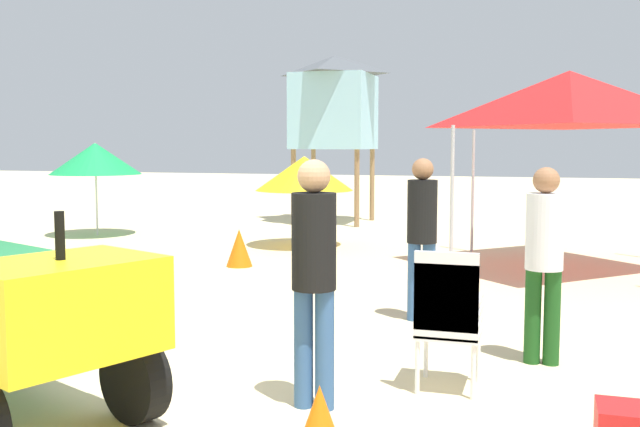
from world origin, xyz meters
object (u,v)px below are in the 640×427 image
utility_cart (1,307)px  stacked_plastic_chairs (448,309)px  surfboard_pile (25,281)px  lifeguard_far_right (314,266)px  beach_umbrella_left (95,159)px  traffic_cone_far (239,248)px  popup_canopy (569,99)px  beach_umbrella_far (304,173)px  lifeguard_near_center (544,252)px  traffic_cone_near (320,426)px  lifeguard_near_left (422,228)px  lifeguard_tower (334,102)px

utility_cart → stacked_plastic_chairs: (2.89, 1.45, -0.13)m
surfboard_pile → lifeguard_far_right: size_ratio=1.43×
beach_umbrella_left → traffic_cone_far: (4.43, -2.70, -1.33)m
surfboard_pile → popup_canopy: size_ratio=0.83×
traffic_cone_far → beach_umbrella_far: bearing=83.8°
utility_cart → popup_canopy: bearing=62.6°
utility_cart → surfboard_pile: utility_cart is taller
lifeguard_near_center → traffic_cone_far: (-4.56, 3.90, -0.69)m
beach_umbrella_left → traffic_cone_far: 5.35m
stacked_plastic_chairs → surfboard_pile: stacked_plastic_chairs is taller
beach_umbrella_left → traffic_cone_near: (7.74, -9.12, -1.37)m
lifeguard_far_right → traffic_cone_far: 6.31m
traffic_cone_near → beach_umbrella_far: bearing=109.0°
stacked_plastic_chairs → lifeguard_near_center: size_ratio=0.65×
lifeguard_near_left → beach_umbrella_far: 5.97m
lifeguard_near_center → lifeguard_tower: (-4.94, 10.58, 1.95)m
lifeguard_near_left → beach_umbrella_left: beach_umbrella_left is taller
surfboard_pile → lifeguard_near_left: size_ratio=1.46×
surfboard_pile → beach_umbrella_far: bearing=70.5°
beach_umbrella_left → lifeguard_far_right: bearing=-47.9°
popup_canopy → traffic_cone_near: 8.11m
surfboard_pile → beach_umbrella_left: size_ratio=1.32×
utility_cart → beach_umbrella_left: bearing=120.9°
popup_canopy → traffic_cone_far: size_ratio=5.25×
surfboard_pile → stacked_plastic_chairs: bearing=-19.5°
lifeguard_far_right → beach_umbrella_left: size_ratio=0.92×
utility_cart → beach_umbrella_left: size_ratio=1.44×
surfboard_pile → traffic_cone_near: traffic_cone_near is taller
popup_canopy → beach_umbrella_left: popup_canopy is taller
utility_cart → lifeguard_far_right: 2.19m
lifeguard_near_center → beach_umbrella_left: size_ratio=0.88×
lifeguard_tower → beach_umbrella_left: lifeguard_tower is taller
stacked_plastic_chairs → popup_canopy: bearing=80.6°
stacked_plastic_chairs → lifeguard_far_right: (-0.88, -0.63, 0.39)m
beach_umbrella_far → lifeguard_near_center: bearing=-55.9°
popup_canopy → beach_umbrella_left: size_ratio=1.59×
traffic_cone_near → lifeguard_tower: bearing=105.8°
popup_canopy → surfboard_pile: bearing=-147.7°
surfboard_pile → beach_umbrella_left: 6.44m
lifeguard_near_left → lifeguard_near_center: 1.76m
lifeguard_near_left → beach_umbrella_far: bearing=120.7°
lifeguard_near_left → traffic_cone_near: (0.01, -3.75, -0.77)m
utility_cart → surfboard_pile: bearing=127.6°
surfboard_pile → lifeguard_far_right: (4.63, -2.57, 0.84)m
lifeguard_tower → surfboard_pile: bearing=-97.4°
lifeguard_near_center → popup_canopy: bearing=86.6°
traffic_cone_near → lifeguard_near_center: bearing=63.7°
surfboard_pile → lifeguard_near_center: size_ratio=1.50×
lifeguard_far_right → beach_umbrella_far: bearing=108.9°
traffic_cone_near → surfboard_pile: bearing=144.8°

